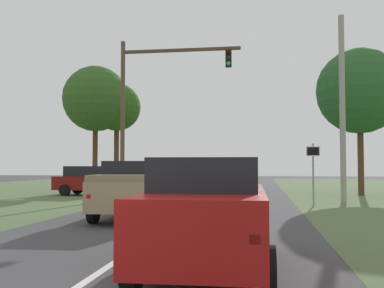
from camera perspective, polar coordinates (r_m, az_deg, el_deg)
name	(u,v)px	position (r m, az deg, el deg)	size (l,w,h in m)	color
ground_plane	(182,217)	(16.16, -1.28, -9.17)	(120.00, 120.00, 0.00)	#424244
red_suv_near	(209,210)	(8.14, 2.09, -8.31)	(2.24, 4.84, 1.96)	#9E1411
pickup_truck_lead	(136,189)	(15.96, -7.06, -5.59)	(2.44, 5.47, 1.97)	tan
traffic_light	(150,96)	(25.01, -5.29, 5.98)	(6.59, 0.40, 8.65)	brown
keep_moving_sign	(313,166)	(20.93, 14.93, -2.71)	(0.60, 0.09, 2.80)	gray
oak_tree_right	(360,91)	(29.70, 20.24, 6.22)	(5.20, 5.20, 8.94)	#4C351E
crossing_suv_far	(93,180)	(28.31, -12.34, -4.43)	(4.62, 2.11, 1.76)	maroon
utility_pole_right	(342,108)	(23.60, 18.30, 4.28)	(0.28, 0.28, 9.25)	#9E998E
extra_tree_1	(96,99)	(33.36, -11.97, 5.53)	(4.67, 4.67, 8.90)	#4C351E
extra_tree_2	(117,108)	(33.54, -9.39, 4.48)	(3.44, 3.44, 7.75)	#4C351E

